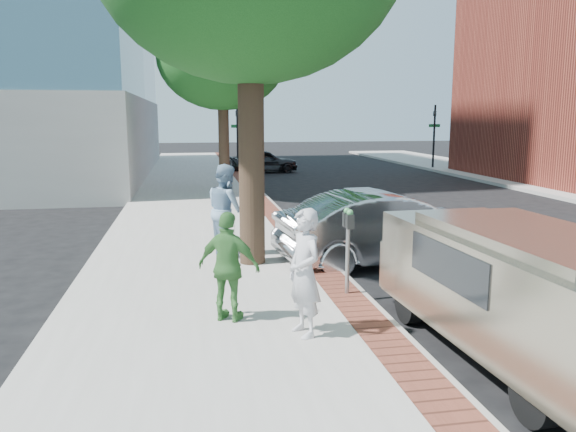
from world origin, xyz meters
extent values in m
plane|color=black|center=(0.00, 0.00, 0.00)|extent=(120.00, 120.00, 0.00)
cube|color=#9E9991|center=(-1.50, 8.00, 0.07)|extent=(5.00, 60.00, 0.15)
cube|color=brown|center=(0.70, 8.00, 0.15)|extent=(0.60, 60.00, 0.01)
cube|color=gray|center=(1.05, 8.00, 0.07)|extent=(0.10, 60.00, 0.15)
cylinder|color=black|center=(0.90, 22.00, 1.90)|extent=(0.12, 0.12, 3.80)
imported|color=black|center=(0.90, 22.00, 3.00)|extent=(0.18, 0.15, 0.90)
cube|color=#1E7238|center=(0.90, 22.00, 2.60)|extent=(0.70, 0.03, 0.18)
cylinder|color=black|center=(12.50, 22.00, 1.90)|extent=(0.12, 0.12, 3.80)
imported|color=black|center=(12.50, 22.00, 3.00)|extent=(0.18, 0.15, 0.90)
cube|color=#1E7238|center=(12.50, 22.00, 2.60)|extent=(0.70, 0.03, 0.18)
cylinder|color=black|center=(-0.60, 1.90, 2.35)|extent=(0.52, 0.52, 4.40)
cylinder|color=black|center=(-0.50, 12.00, 2.08)|extent=(0.40, 0.40, 3.85)
ellipsoid|color=#124115|center=(-0.50, 12.00, 5.32)|extent=(4.80, 4.80, 3.94)
cylinder|color=gray|center=(0.75, -0.47, 0.72)|extent=(0.07, 0.07, 1.15)
cube|color=#2D3030|center=(0.75, -0.56, 1.42)|extent=(0.12, 0.14, 0.24)
cube|color=#2D3030|center=(0.75, -0.38, 1.42)|extent=(0.12, 0.14, 0.24)
sphere|color=#3F8C4C|center=(0.75, -0.56, 1.57)|extent=(0.11, 0.11, 0.11)
sphere|color=#3F8C4C|center=(0.75, -0.38, 1.57)|extent=(0.11, 0.11, 0.11)
imported|color=#BCBCC2|center=(-0.34, -2.12, 1.04)|extent=(0.60, 0.74, 1.77)
imported|color=#7B9EBF|center=(-1.07, 2.67, 1.14)|extent=(0.99, 1.14, 1.99)
imported|color=#3F7E39|center=(-1.32, -1.38, 0.97)|extent=(1.03, 0.80, 1.63)
imported|color=#B1B3B8|center=(2.31, 1.83, 0.79)|extent=(4.93, 2.20, 1.57)
imported|color=black|center=(2.31, 22.00, 0.66)|extent=(4.00, 1.91, 1.32)
cube|color=gray|center=(2.27, -3.03, 0.96)|extent=(2.05, 4.71, 1.30)
cube|color=gray|center=(2.18, -1.01, 0.69)|extent=(1.82, 0.95, 0.77)
cube|color=gray|center=(2.29, -3.32, 1.69)|extent=(1.79, 3.35, 0.15)
cylinder|color=black|center=(1.41, -1.58, 0.31)|extent=(0.24, 0.63, 0.62)
cylinder|color=black|center=(2.99, -1.50, 0.31)|extent=(0.24, 0.63, 0.62)
cylinder|color=black|center=(1.56, -4.56, 0.31)|extent=(0.24, 0.63, 0.62)
cube|color=black|center=(3.19, -2.80, 1.25)|extent=(0.11, 1.93, 0.53)
cube|color=black|center=(1.34, -2.88, 1.25)|extent=(0.11, 1.93, 0.53)
cube|color=black|center=(2.16, -0.58, 1.01)|extent=(1.54, 0.09, 0.39)
camera|label=1|loc=(-1.87, -9.34, 3.13)|focal=35.00mm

